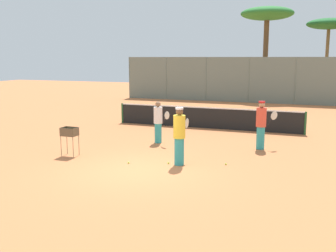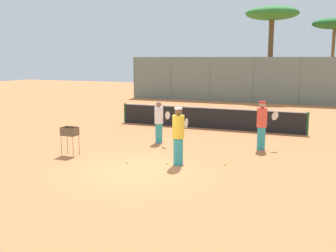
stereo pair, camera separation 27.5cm
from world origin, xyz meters
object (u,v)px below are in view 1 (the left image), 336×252
(ball_cart, at_px, (69,134))
(tennis_net, at_px, (206,117))
(player_white_outfit, at_px, (179,135))
(player_yellow_shirt, at_px, (158,122))
(parked_car, at_px, (195,89))
(player_red_cap, at_px, (261,124))

(ball_cart, bearing_deg, tennis_net, 66.73)
(player_white_outfit, bearing_deg, tennis_net, 15.68)
(tennis_net, distance_m, ball_cart, 7.82)
(player_yellow_shirt, distance_m, parked_car, 20.85)
(player_white_outfit, bearing_deg, ball_cart, 100.94)
(player_red_cap, bearing_deg, tennis_net, 92.70)
(player_red_cap, bearing_deg, player_yellow_shirt, 146.70)
(player_white_outfit, xyz_separation_m, ball_cart, (-4.11, -0.26, -0.20))
(player_white_outfit, xyz_separation_m, parked_car, (-6.63, 23.21, -0.33))
(parked_car, bearing_deg, player_red_cap, -66.16)
(tennis_net, bearing_deg, player_yellow_shirt, -103.02)
(tennis_net, xyz_separation_m, player_red_cap, (3.20, -3.64, 0.41))
(player_white_outfit, distance_m, player_red_cap, 3.94)
(tennis_net, distance_m, player_white_outfit, 7.01)
(tennis_net, bearing_deg, parked_car, 109.00)
(player_red_cap, distance_m, parked_car, 21.79)
(tennis_net, xyz_separation_m, parked_car, (-5.61, 16.29, 0.10))
(player_red_cap, bearing_deg, player_white_outfit, -162.21)
(ball_cart, relative_size, parked_car, 0.25)
(player_red_cap, height_order, parked_car, player_red_cap)
(player_red_cap, bearing_deg, ball_cart, 170.78)
(tennis_net, height_order, player_red_cap, player_red_cap)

